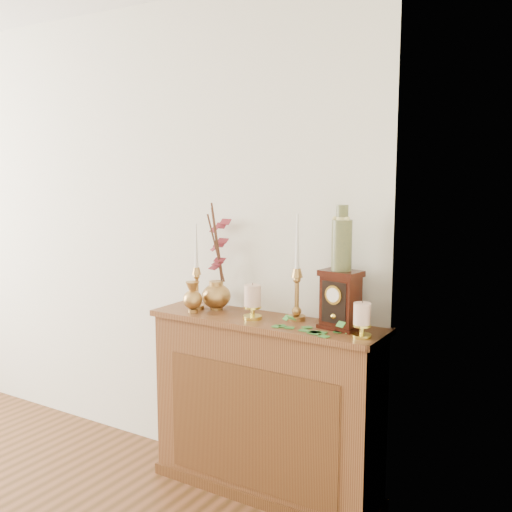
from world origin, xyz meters
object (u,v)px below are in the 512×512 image
Objects in this scene: bud_vase at (193,297)px; ginger_jar at (219,261)px; candlestick_left at (197,281)px; ceramic_vase at (342,241)px; mantel_clock at (340,300)px; candlestick_center at (297,286)px.

ginger_jar reaches higher than bud_vase.
candlestick_left is 0.11m from bud_vase.
ceramic_vase is (0.79, 0.11, 0.33)m from bud_vase.
ginger_jar is at bearing -174.90° from mantel_clock.
ginger_jar reaches higher than candlestick_center.
candlestick_left is at bearing -173.07° from candlestick_center.
candlestick_left is 0.16m from ginger_jar.
ceramic_vase reaches higher than candlestick_center.
candlestick_left is at bearing 112.52° from bud_vase.
mantel_clock reaches higher than bud_vase.
candlestick_left is 0.86m from ceramic_vase.
ginger_jar is 2.07× the size of mantel_clock.
ginger_jar is (0.06, 0.17, 0.18)m from bud_vase.
mantel_clock is at bearing -8.75° from candlestick_center.
candlestick_left reaches higher than mantel_clock.
candlestick_center is 1.91× the size of mantel_clock.
candlestick_left is 0.82m from mantel_clock.
bud_vase is 0.80m from mantel_clock.
mantel_clock is at bearing -4.38° from ginger_jar.
mantel_clock is (0.25, -0.04, -0.04)m from candlestick_center.
ceramic_vase is at bearing -8.18° from candlestick_center.
mantel_clock is 0.28m from ceramic_vase.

